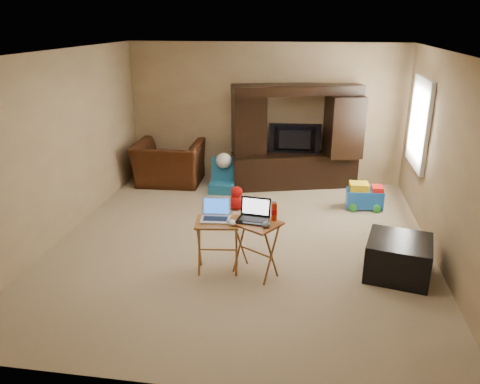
% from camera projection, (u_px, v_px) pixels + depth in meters
% --- Properties ---
extents(floor, '(5.50, 5.50, 0.00)m').
position_uv_depth(floor, '(242.00, 242.00, 6.42)').
color(floor, '#C8AE8A').
rests_on(floor, ground).
extents(ceiling, '(5.50, 5.50, 0.00)m').
position_uv_depth(ceiling, '(243.00, 52.00, 5.55)').
color(ceiling, silver).
rests_on(ceiling, ground).
extents(wall_back, '(5.00, 0.00, 5.00)m').
position_uv_depth(wall_back, '(264.00, 113.00, 8.53)').
color(wall_back, tan).
rests_on(wall_back, ground).
extents(wall_front, '(5.00, 0.00, 5.00)m').
position_uv_depth(wall_front, '(187.00, 254.00, 3.43)').
color(wall_front, tan).
rests_on(wall_front, ground).
extents(wall_left, '(0.00, 5.50, 5.50)m').
position_uv_depth(wall_left, '(60.00, 146.00, 6.34)').
color(wall_left, tan).
rests_on(wall_left, ground).
extents(wall_right, '(0.00, 5.50, 5.50)m').
position_uv_depth(wall_right, '(447.00, 162.00, 5.63)').
color(wall_right, tan).
rests_on(wall_right, ground).
extents(window_pane, '(0.00, 1.20, 1.20)m').
position_uv_depth(window_pane, '(421.00, 123.00, 7.01)').
color(window_pane, white).
rests_on(window_pane, ground).
extents(window_frame, '(0.06, 1.14, 1.34)m').
position_uv_depth(window_frame, '(419.00, 123.00, 7.02)').
color(window_frame, white).
rests_on(window_frame, ground).
extents(entertainment_center, '(2.29, 1.14, 1.82)m').
position_uv_depth(entertainment_center, '(295.00, 137.00, 8.27)').
color(entertainment_center, black).
rests_on(entertainment_center, floor).
extents(television, '(0.93, 0.18, 0.53)m').
position_uv_depth(television, '(295.00, 140.00, 8.24)').
color(television, black).
rests_on(television, entertainment_center).
extents(recliner, '(1.23, 1.08, 0.77)m').
position_uv_depth(recliner, '(169.00, 163.00, 8.56)').
color(recliner, '#43200E').
rests_on(recliner, floor).
extents(child_rocker, '(0.46, 0.52, 0.59)m').
position_uv_depth(child_rocker, '(222.00, 176.00, 8.19)').
color(child_rocker, '#175981').
rests_on(child_rocker, floor).
extents(plush_toy, '(0.35, 0.29, 0.39)m').
position_uv_depth(plush_toy, '(237.00, 198.00, 7.44)').
color(plush_toy, red).
rests_on(plush_toy, floor).
extents(push_toy, '(0.59, 0.43, 0.43)m').
position_uv_depth(push_toy, '(365.00, 195.00, 7.48)').
color(push_toy, blue).
rests_on(push_toy, floor).
extents(ottoman, '(0.85, 0.85, 0.46)m').
position_uv_depth(ottoman, '(398.00, 258.00, 5.51)').
color(ottoman, black).
rests_on(ottoman, floor).
extents(tray_table_left, '(0.55, 0.46, 0.65)m').
position_uv_depth(tray_table_left, '(218.00, 246.00, 5.56)').
color(tray_table_left, '#A56628').
rests_on(tray_table_left, floor).
extents(tray_table_right, '(0.67, 0.63, 0.68)m').
position_uv_depth(tray_table_right, '(256.00, 248.00, 5.49)').
color(tray_table_right, '#9A4B25').
rests_on(tray_table_right, floor).
extents(laptop_left, '(0.37, 0.31, 0.24)m').
position_uv_depth(laptop_left, '(215.00, 211.00, 5.44)').
color(laptop_left, silver).
rests_on(laptop_left, tray_table_left).
extents(laptop_right, '(0.39, 0.33, 0.24)m').
position_uv_depth(laptop_right, '(253.00, 211.00, 5.35)').
color(laptop_right, black).
rests_on(laptop_right, tray_table_right).
extents(mouse_left, '(0.12, 0.15, 0.05)m').
position_uv_depth(mouse_left, '(232.00, 223.00, 5.35)').
color(mouse_left, silver).
rests_on(mouse_left, tray_table_left).
extents(mouse_right, '(0.12, 0.15, 0.06)m').
position_uv_depth(mouse_right, '(266.00, 225.00, 5.23)').
color(mouse_right, '#47474C').
rests_on(mouse_right, tray_table_right).
extents(water_bottle, '(0.07, 0.07, 0.21)m').
position_uv_depth(water_bottle, '(274.00, 212.00, 5.38)').
color(water_bottle, red).
rests_on(water_bottle, tray_table_right).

